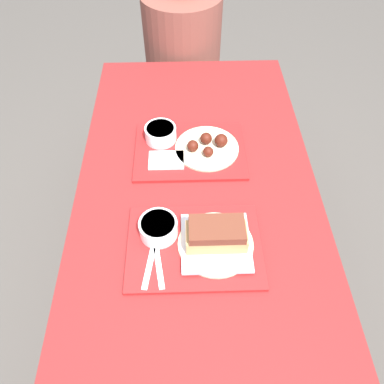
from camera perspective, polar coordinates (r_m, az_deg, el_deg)
name	(u,v)px	position (r m, az deg, el deg)	size (l,w,h in m)	color
ground_plane	(196,291)	(1.85, 0.61, -14.88)	(12.00, 12.00, 0.00)	#4C4742
picnic_table	(198,214)	(1.30, 0.84, -3.31)	(0.81, 1.60, 0.73)	maroon
picnic_bench_far	(190,94)	(2.20, -0.27, 14.71)	(0.77, 0.28, 0.47)	maroon
tray_near	(194,246)	(1.11, 0.36, -8.29)	(0.39, 0.29, 0.01)	red
tray_far	(190,151)	(1.36, -0.34, 6.27)	(0.39, 0.29, 0.01)	red
bowl_coleslaw_near	(158,227)	(1.11, -5.15, -5.39)	(0.11, 0.11, 0.05)	white
brisket_sandwich_plate	(216,238)	(1.08, 3.70, -6.97)	(0.22, 0.22, 0.10)	beige
plastic_fork_near	(150,262)	(1.08, -6.37, -10.52)	(0.04, 0.17, 0.00)	white
plastic_knife_near	(158,262)	(1.08, -5.19, -10.51)	(0.04, 0.17, 0.00)	white
condiment_packet	(187,227)	(1.14, -0.77, -5.28)	(0.04, 0.03, 0.01)	teal
bowl_coleslaw_far	(161,133)	(1.38, -4.81, 8.97)	(0.11, 0.11, 0.05)	white
wings_plate_far	(208,146)	(1.35, 2.40, 7.03)	(0.23, 0.23, 0.06)	beige
napkin_far	(166,160)	(1.31, -3.93, 4.88)	(0.12, 0.09, 0.01)	white
person_seated_across	(182,37)	(2.02, -1.48, 22.57)	(0.39, 0.39, 0.66)	brown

